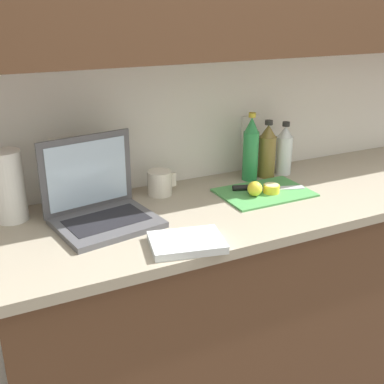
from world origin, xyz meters
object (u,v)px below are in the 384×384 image
bottle_oil_tall (267,151)px  measuring_cup (160,183)px  bottle_water_clear (251,150)px  laptop (99,202)px  lemon_whole_beside (255,189)px  bottle_green_soda (284,151)px  paper_towel_roll (8,186)px  cutting_board (264,193)px  knife (256,188)px  lemon_half_cut (271,189)px

bottle_oil_tall → measuring_cup: bottle_oil_tall is taller
bottle_water_clear → laptop: bearing=-169.6°
measuring_cup → bottle_oil_tall: bearing=-0.7°
lemon_whole_beside → measuring_cup: measuring_cup is taller
bottle_green_soda → measuring_cup: bottle_green_soda is taller
measuring_cup → paper_towel_roll: 0.54m
paper_towel_roll → bottle_oil_tall: bearing=-0.6°
lemon_whole_beside → cutting_board: bearing=18.1°
laptop → knife: size_ratio=1.30×
cutting_board → paper_towel_roll: 0.93m
lemon_whole_beside → measuring_cup: 0.36m
laptop → measuring_cup: 0.30m
laptop → measuring_cup: laptop is taller
cutting_board → bottle_green_soda: bottle_green_soda is taller
bottle_water_clear → measuring_cup: bearing=179.2°
laptop → measuring_cup: size_ratio=3.20×
laptop → bottle_water_clear: bearing=0.7°
cutting_board → lemon_whole_beside: lemon_whole_beside is taller
lemon_whole_beside → bottle_green_soda: size_ratio=0.25×
cutting_board → bottle_water_clear: bottle_water_clear is taller
bottle_oil_tall → measuring_cup: bearing=179.3°
lemon_half_cut → bottle_oil_tall: (0.10, 0.18, 0.09)m
laptop → bottle_green_soda: (0.85, 0.12, 0.04)m
lemon_whole_beside → bottle_water_clear: (0.09, 0.18, 0.09)m
knife → lemon_half_cut: bearing=-37.2°
laptop → lemon_half_cut: (0.66, -0.06, -0.04)m
laptop → bottle_green_soda: laptop is taller
cutting_board → laptop: bearing=176.5°
lemon_whole_beside → bottle_water_clear: bottle_water_clear is taller
lemon_whole_beside → knife: bearing=51.8°
bottle_green_soda → paper_towel_roll: paper_towel_roll is taller
laptop → knife: 0.62m
cutting_board → bottle_water_clear: 0.21m
bottle_water_clear → measuring_cup: size_ratio=2.47×
knife → lemon_half_cut: (0.04, -0.05, 0.01)m
knife → lemon_half_cut: lemon_half_cut is taller
lemon_whole_beside → paper_towel_roll: bearing=167.2°
bottle_oil_tall → bottle_water_clear: bearing=-180.0°
laptop → bottle_green_soda: bearing=-1.3°
knife → paper_towel_roll: (-0.89, 0.14, 0.10)m
laptop → paper_towel_roll: (-0.26, 0.14, 0.06)m
bottle_green_soda → lemon_whole_beside: bearing=-145.3°
measuring_cup → lemon_whole_beside: bearing=-31.4°
bottle_water_clear → knife: bearing=-112.1°
lemon_half_cut → bottle_water_clear: bearing=84.4°
lemon_whole_beside → measuring_cup: (-0.31, 0.19, 0.01)m
bottle_oil_tall → bottle_water_clear: size_ratio=0.86×
knife → bottle_oil_tall: size_ratio=1.16×
paper_towel_roll → bottle_water_clear: bearing=-0.6°
bottle_green_soda → paper_towel_roll: (-1.11, 0.01, 0.02)m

